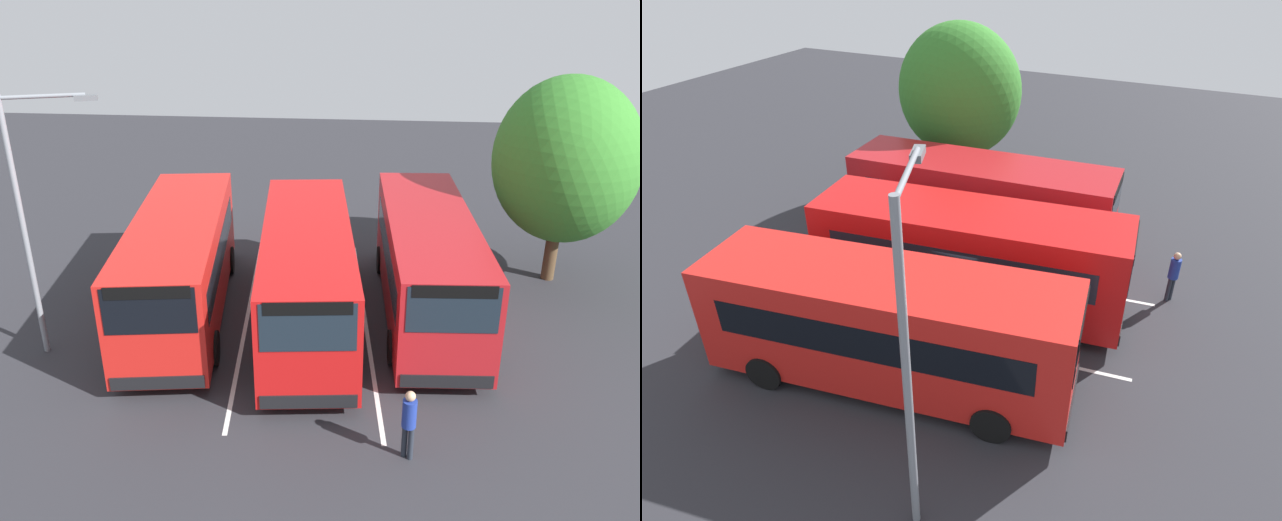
{
  "view_description": "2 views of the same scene",
  "coord_description": "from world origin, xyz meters",
  "views": [
    {
      "loc": [
        17.66,
        2.17,
        9.8
      ],
      "look_at": [
        -0.45,
        0.4,
        1.78
      ],
      "focal_mm": 36.18,
      "sensor_mm": 36.0,
      "label": 1
    },
    {
      "loc": [
        6.45,
        -13.01,
        10.41
      ],
      "look_at": [
        0.01,
        0.57,
        1.19
      ],
      "focal_mm": 31.33,
      "sensor_mm": 36.0,
      "label": 2
    }
  ],
  "objects": [
    {
      "name": "lane_stripe_inner_left",
      "position": [
        0.0,
        1.86,
        0.0
      ],
      "size": [
        11.69,
        1.38,
        0.01
      ],
      "primitive_type": "cube",
      "rotation": [
        0.0,
        0.0,
        0.11
      ],
      "color": "silver",
      "rests_on": "ground"
    },
    {
      "name": "bus_center_left",
      "position": [
        0.49,
        0.11,
        1.78
      ],
      "size": [
        9.61,
        3.64,
        3.24
      ],
      "rotation": [
        0.0,
        0.0,
        0.12
      ],
      "color": "red",
      "rests_on": "ground"
    },
    {
      "name": "lane_stripe_outer_left",
      "position": [
        0.0,
        -1.86,
        0.0
      ],
      "size": [
        11.69,
        1.38,
        0.01
      ],
      "primitive_type": "cube",
      "rotation": [
        0.0,
        0.0,
        0.11
      ],
      "color": "silver",
      "rests_on": "ground"
    },
    {
      "name": "bus_center_right",
      "position": [
        -0.7,
        3.7,
        1.78
      ],
      "size": [
        9.52,
        3.15,
        3.24
      ],
      "rotation": [
        0.0,
        0.0,
        0.07
      ],
      "color": "#AD191E",
      "rests_on": "ground"
    },
    {
      "name": "ground_plane",
      "position": [
        0.0,
        0.0,
        0.0
      ],
      "size": [
        61.59,
        61.59,
        0.0
      ],
      "primitive_type": "plane",
      "color": "#2B2B30"
    },
    {
      "name": "bus_far_left",
      "position": [
        0.1,
        -3.86,
        1.78
      ],
      "size": [
        9.64,
        3.91,
        3.24
      ],
      "rotation": [
        0.0,
        0.0,
        0.15
      ],
      "color": "red",
      "rests_on": "ground"
    },
    {
      "name": "pedestrian",
      "position": [
        6.15,
        2.99,
        1.03
      ],
      "size": [
        0.44,
        0.44,
        1.74
      ],
      "rotation": [
        0.0,
        0.0,
        2.56
      ],
      "color": "#232833",
      "rests_on": "ground"
    },
    {
      "name": "depot_tree",
      "position": [
        -3.71,
        8.18,
        4.28
      ],
      "size": [
        5.21,
        4.69,
        7.03
      ],
      "color": "#4C3823",
      "rests_on": "ground"
    },
    {
      "name": "street_lamp",
      "position": [
        2.57,
        -6.93,
        4.17
      ],
      "size": [
        0.97,
        2.27,
        7.22
      ],
      "rotation": [
        0.0,
        0.0,
        1.93
      ],
      "color": "gray",
      "rests_on": "ground"
    }
  ]
}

